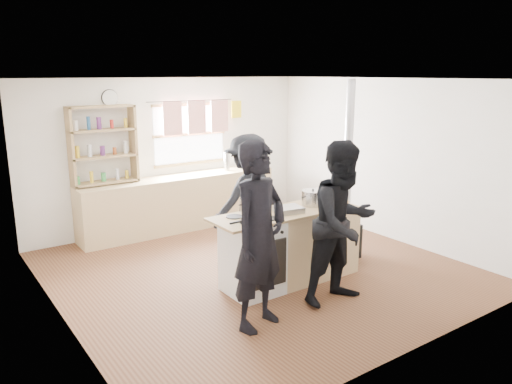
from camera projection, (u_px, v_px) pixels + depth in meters
ground at (257, 269)px, 6.71m from camera, size 5.00×5.00×0.01m
back_counter at (181, 203)px, 8.37m from camera, size 3.40×0.55×0.90m
shelving_unit at (103, 145)px, 7.55m from camera, size 1.00×0.28×1.20m
thermos at (227, 161)px, 8.75m from camera, size 0.10×0.10×0.32m
cooking_island at (291, 246)px, 6.25m from camera, size 1.97×0.64×0.93m
skillet_greens at (252, 218)px, 5.68m from camera, size 0.27×0.27×0.05m
roast_tray at (289, 209)px, 6.04m from camera, size 0.36×0.32×0.07m
stockpot_stove at (250, 205)px, 6.01m from camera, size 0.25×0.25×0.20m
stockpot_counter at (313, 198)px, 6.34m from camera, size 0.29×0.29×0.22m
bread_board at (337, 199)px, 6.46m from camera, size 0.31×0.25×0.12m
flue_heater at (346, 213)px, 7.02m from camera, size 0.35×0.35×2.50m
person_near_left at (259, 237)px, 5.01m from camera, size 0.82×0.66×1.94m
person_near_right at (343, 223)px, 5.59m from camera, size 0.91×0.71×1.87m
person_far at (249, 198)px, 6.90m from camera, size 1.22×0.79×1.77m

